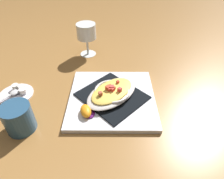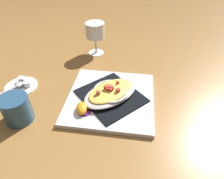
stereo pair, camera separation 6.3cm
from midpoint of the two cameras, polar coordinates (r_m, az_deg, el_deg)
The scene contains 12 objects.
ground_plane at distance 0.66m, azimuth 2.74°, elevation -3.07°, with size 2.60×2.60×0.00m, color olive.
square_plate at distance 0.66m, azimuth 2.75°, elevation -2.60°, with size 0.29×0.29×0.01m, color white.
folded_napkin at distance 0.65m, azimuth 2.78°, elevation -1.97°, with size 0.18×0.20×0.00m, color black.
gratin_dish at distance 0.64m, azimuth 2.83°, elevation -0.83°, with size 0.23×0.21×0.04m.
orange_garnish at distance 0.60m, azimuth -5.28°, elevation -5.73°, with size 0.05×0.06×0.02m.
coffee_mug at distance 0.63m, azimuth -23.01°, elevation -5.54°, with size 0.08×0.11×0.08m.
stemmed_glass at distance 0.88m, azimuth -2.50°, elevation 16.39°, with size 0.08×0.08×0.14m.
creamer_saucer at distance 0.77m, azimuth -22.67°, elevation 0.86°, with size 0.12×0.12×0.01m, color white.
spoon at distance 0.77m, azimuth -23.19°, elevation 1.18°, with size 0.09×0.09×0.01m.
creamer_cup_0 at distance 0.75m, azimuth -21.10°, elevation 1.50°, with size 0.02×0.02×0.02m, color white.
creamer_cup_1 at distance 0.77m, azimuth -21.27°, elevation 2.47°, with size 0.02×0.02×0.02m, color white.
creamer_cup_2 at distance 0.79m, azimuth -22.62°, elevation 2.73°, with size 0.02×0.02×0.02m, color white.
Camera 2 is at (-0.00, -0.49, 0.46)m, focal length 31.32 mm.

